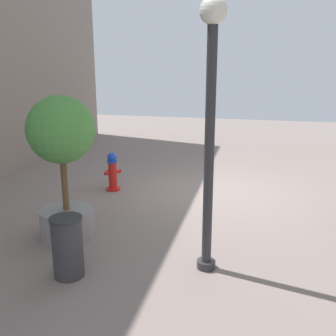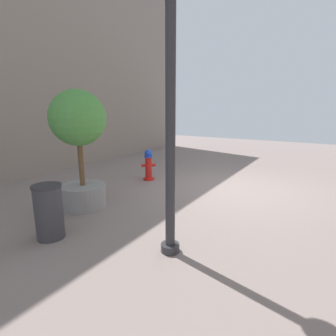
{
  "view_description": "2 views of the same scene",
  "coord_description": "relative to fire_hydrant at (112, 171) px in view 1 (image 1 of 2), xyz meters",
  "views": [
    {
      "loc": [
        -0.92,
        8.93,
        3.06
      ],
      "look_at": [
        0.83,
        1.41,
        0.91
      ],
      "focal_mm": 42.54,
      "sensor_mm": 36.0,
      "label": 1
    },
    {
      "loc": [
        -2.11,
        6.61,
        2.09
      ],
      "look_at": [
        0.76,
        1.97,
        0.85
      ],
      "focal_mm": 28.07,
      "sensor_mm": 36.0,
      "label": 2
    }
  ],
  "objects": [
    {
      "name": "ground_plane",
      "position": [
        -2.41,
        -0.42,
        -0.46
      ],
      "size": [
        23.4,
        23.4,
        0.0
      ],
      "primitive_type": "plane",
      "color": "gray"
    },
    {
      "name": "fire_hydrant",
      "position": [
        0.0,
        0.0,
        0.0
      ],
      "size": [
        0.38,
        0.38,
        0.92
      ],
      "color": "red",
      "rests_on": "ground_plane"
    },
    {
      "name": "planter_tree",
      "position": [
        -0.11,
        2.55,
        1.06
      ],
      "size": [
        1.14,
        1.14,
        2.48
      ],
      "color": "gray",
      "rests_on": "ground_plane"
    },
    {
      "name": "street_lamp",
      "position": [
        -2.67,
        3.14,
        1.91
      ],
      "size": [
        0.36,
        0.36,
        3.81
      ],
      "color": "#2D2D33",
      "rests_on": "ground_plane"
    },
    {
      "name": "trash_bin",
      "position": [
        -0.76,
        3.81,
        -0.0
      ],
      "size": [
        0.46,
        0.46,
        0.91
      ],
      "color": "#38383D",
      "rests_on": "ground_plane"
    }
  ]
}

